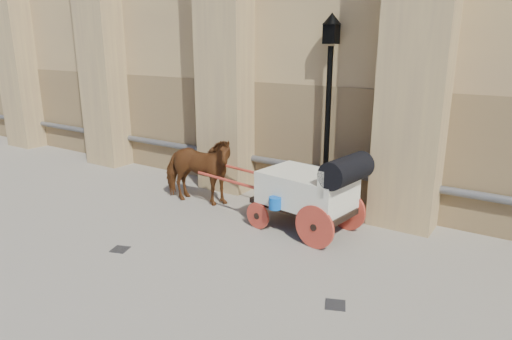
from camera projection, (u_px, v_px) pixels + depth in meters
The scene contains 6 objects.
ground at pixel (163, 239), 9.70m from camera, with size 90.00×90.00×0.00m, color gray.
horse at pixel (197, 170), 11.60m from camera, with size 0.97×2.12×1.79m, color brown.
carriage at pixel (312, 189), 9.81m from camera, with size 4.35×1.71×1.85m.
street_lamp at pixel (328, 108), 10.94m from camera, with size 0.44×0.44×4.69m.
drain_grate_near at pixel (120, 249), 9.21m from camera, with size 0.32×0.32×0.01m, color black.
drain_grate_far at pixel (335, 305), 7.29m from camera, with size 0.32×0.32×0.01m, color black.
Camera 1 is at (6.55, -6.37, 4.08)m, focal length 32.00 mm.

